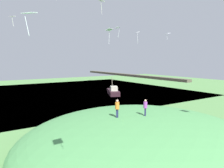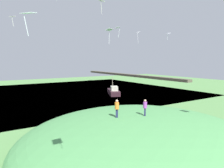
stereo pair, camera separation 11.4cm
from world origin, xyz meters
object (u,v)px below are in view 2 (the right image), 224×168
boat_on_lake (114,92)px  mooring_post (88,115)px  person_near_shore (117,106)px  kite_0 (118,28)px  kite_11 (138,33)px  kite_3 (168,34)px  kite_8 (12,17)px  kite_9 (109,30)px  person_with_child (145,106)px  kite_10 (101,1)px  kite_4 (28,14)px

boat_on_lake → mooring_post: size_ratio=6.79×
person_near_shore → kite_0: bearing=92.9°
person_near_shore → kite_11: kite_11 is taller
kite_0 → kite_3: 8.12m
boat_on_lake → kite_8: 36.02m
person_near_shore → kite_8: size_ratio=1.67×
kite_3 → kite_9: kite_9 is taller
person_with_child → kite_0: size_ratio=1.03×
person_with_child → kite_3: (-8.26, 12.13, 8.76)m
person_with_child → kite_10: 14.78m
kite_0 → mooring_post: 14.41m
boat_on_lake → person_near_shore: 34.68m
kite_4 → kite_8: size_ratio=1.40×
kite_10 → kite_11: (-6.14, 11.31, -2.65)m
person_with_child → kite_10: bearing=-122.7°
kite_3 → kite_4: bearing=-67.7°
kite_11 → kite_4: bearing=-54.5°
person_with_child → kite_3: bearing=-178.9°
kite_3 → kite_9: bearing=-110.2°
kite_3 → kite_9: 9.61m
kite_4 → mooring_post: bearing=141.8°
kite_4 → kite_10: bearing=131.5°
person_with_child → kite_4: kite_4 is taller
person_near_shore → mooring_post: person_near_shore is taller
mooring_post → kite_3: bearing=67.7°
kite_8 → kite_9: (-1.97, 13.59, -0.14)m
kite_4 → kite_0: bearing=130.0°
person_with_child → kite_4: 13.53m
person_near_shore → mooring_post: 12.84m
kite_3 → kite_8: kite_8 is taller
boat_on_lake → kite_11: (15.45, -4.95, 13.08)m
boat_on_lake → kite_10: size_ratio=4.41×
kite_4 → kite_11: 27.64m
kite_10 → kite_11: size_ratio=0.84×
kite_4 → kite_11: bearing=125.5°
kite_4 → mooring_post: 21.62m
kite_0 → mooring_post: bearing=-97.1°
kite_3 → kite_11: bearing=-172.2°
mooring_post → kite_8: bearing=-71.6°
kite_8 → kite_9: size_ratio=0.48×
boat_on_lake → kite_9: kite_9 is taller
kite_8 → mooring_post: bearing=108.4°
kite_8 → kite_11: bearing=103.1°
person_with_child → mooring_post: person_with_child is taller
person_near_shore → kite_10: 14.32m
kite_9 → kite_10: size_ratio=1.22×
kite_0 → mooring_post: kite_0 is taller
boat_on_lake → kite_10: (21.59, -16.26, 15.73)m
kite_4 → kite_10: kite_10 is taller
kite_0 → kite_10: kite_10 is taller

